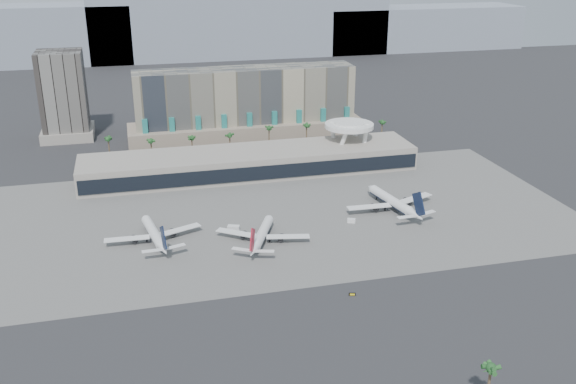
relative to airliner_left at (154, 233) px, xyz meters
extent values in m
plane|color=#232326|center=(52.26, -40.14, -3.50)|extent=(900.00, 900.00, 0.00)
cube|color=#5B5B59|center=(52.26, 14.86, -3.47)|extent=(260.00, 130.00, 0.06)
cube|color=gray|center=(112.26, 429.86, 31.50)|extent=(300.00, 60.00, 70.00)
cube|color=gray|center=(312.26, 429.86, 19.00)|extent=(220.00, 60.00, 45.00)
cube|color=tan|center=(62.26, 134.86, 17.50)|extent=(130.00, 22.00, 42.00)
cube|color=tan|center=(62.26, 132.86, 1.50)|extent=(140.00, 30.00, 10.00)
cube|color=#237B75|center=(2.26, 122.86, 5.50)|extent=(3.00, 2.00, 18.00)
cube|color=#237B75|center=(17.26, 122.86, 5.50)|extent=(3.00, 2.00, 18.00)
cube|color=#237B75|center=(32.26, 122.86, 5.50)|extent=(3.00, 2.00, 18.00)
cube|color=#237B75|center=(47.26, 122.86, 5.50)|extent=(3.00, 2.00, 18.00)
cube|color=#237B75|center=(62.26, 122.86, 5.50)|extent=(3.00, 2.00, 18.00)
cube|color=#237B75|center=(77.26, 122.86, 5.50)|extent=(3.00, 2.00, 18.00)
cube|color=#237B75|center=(92.26, 122.86, 5.50)|extent=(3.00, 2.00, 18.00)
cube|color=#237B75|center=(107.26, 122.86, 5.50)|extent=(3.00, 2.00, 18.00)
cube|color=#237B75|center=(122.26, 122.86, 5.50)|extent=(3.00, 2.00, 18.00)
cube|color=black|center=(-42.74, 159.86, 22.50)|extent=(26.00, 26.00, 52.00)
cube|color=#A59C91|center=(-42.74, 159.86, -0.50)|extent=(30.00, 30.00, 6.00)
cube|color=#A59C91|center=(52.26, 69.86, 2.50)|extent=(170.00, 32.00, 12.00)
cube|color=black|center=(52.26, 53.66, 2.00)|extent=(168.00, 0.60, 7.00)
cube|color=black|center=(52.26, 69.86, 9.75)|extent=(170.00, 12.00, 2.50)
cylinder|color=white|center=(113.63, 82.22, 7.50)|extent=(6.98, 6.99, 21.89)
cylinder|color=white|center=(100.90, 82.22, 7.50)|extent=(6.98, 6.99, 21.89)
cylinder|color=white|center=(100.90, 69.49, 7.50)|extent=(6.98, 6.99, 21.89)
cylinder|color=white|center=(113.63, 69.49, 7.50)|extent=(6.98, 6.99, 21.89)
cylinder|color=white|center=(107.26, 75.86, 16.50)|extent=(26.00, 26.00, 2.20)
cylinder|color=white|center=(107.26, 75.86, 17.80)|extent=(16.00, 16.00, 1.20)
cylinder|color=brown|center=(-17.74, 104.86, 2.50)|extent=(0.70, 0.70, 12.00)
sphere|color=#1E4D21|center=(-17.74, 104.86, 8.20)|extent=(2.80, 2.80, 2.80)
cylinder|color=brown|center=(4.26, 104.86, 2.50)|extent=(0.70, 0.70, 12.00)
sphere|color=#1E4D21|center=(4.26, 104.86, 8.20)|extent=(2.80, 2.80, 2.80)
cylinder|color=brown|center=(26.26, 104.86, 2.50)|extent=(0.70, 0.70, 12.00)
sphere|color=#1E4D21|center=(26.26, 104.86, 8.20)|extent=(2.80, 2.80, 2.80)
cylinder|color=brown|center=(47.26, 104.86, 2.50)|extent=(0.70, 0.70, 12.00)
sphere|color=#1E4D21|center=(47.26, 104.86, 8.20)|extent=(2.80, 2.80, 2.80)
cylinder|color=brown|center=(70.26, 104.86, 2.50)|extent=(0.70, 0.70, 12.00)
sphere|color=#1E4D21|center=(70.26, 104.86, 8.20)|extent=(2.80, 2.80, 2.80)
cylinder|color=brown|center=(92.26, 104.86, 2.50)|extent=(0.70, 0.70, 12.00)
sphere|color=#1E4D21|center=(92.26, 104.86, 8.20)|extent=(2.80, 2.80, 2.80)
cylinder|color=brown|center=(114.26, 104.86, 2.50)|extent=(0.70, 0.70, 12.00)
sphere|color=#1E4D21|center=(114.26, 104.86, 8.20)|extent=(2.80, 2.80, 2.80)
cylinder|color=brown|center=(137.26, 104.86, 2.50)|extent=(0.70, 0.70, 12.00)
sphere|color=#1E4D21|center=(137.26, 104.86, 8.20)|extent=(2.80, 2.80, 2.80)
cylinder|color=white|center=(-0.29, 1.70, -0.02)|extent=(8.28, 26.64, 3.87)
cylinder|color=#0F1932|center=(-0.29, 1.70, -0.17)|extent=(8.12, 26.11, 3.79)
cone|color=white|center=(-2.86, 16.60, -0.02)|extent=(4.55, 4.94, 3.87)
cone|color=white|center=(2.60, -15.11, 0.27)|extent=(5.29, 9.23, 3.87)
cube|color=white|center=(-10.61, -1.06, -0.60)|extent=(17.54, 4.54, 0.34)
cube|color=white|center=(10.35, 2.55, -0.60)|extent=(17.59, 10.04, 0.34)
cylinder|color=black|center=(-7.83, -0.09, -1.57)|extent=(2.75, 4.17, 2.13)
cylinder|color=black|center=(7.41, 2.53, -1.57)|extent=(2.75, 4.17, 2.13)
cube|color=#0F1932|center=(2.84, -16.53, 5.29)|extent=(1.96, 8.73, 10.18)
cube|color=white|center=(-1.52, -16.80, 0.75)|extent=(7.79, 2.36, 0.24)
cube|color=white|center=(7.05, -15.32, 0.75)|extent=(8.01, 4.38, 0.24)
cylinder|color=black|center=(-2.04, 11.84, -2.73)|extent=(0.48, 0.48, 1.55)
cylinder|color=black|center=(-3.18, 0.22, -2.73)|extent=(0.68, 0.68, 1.55)
cylinder|color=black|center=(2.92, 1.27, -2.73)|extent=(0.68, 0.68, 1.55)
cylinder|color=white|center=(41.93, -9.27, -0.10)|extent=(13.87, 25.13, 3.78)
cylinder|color=#0F1932|center=(41.93, -9.27, -0.24)|extent=(13.59, 24.63, 3.71)
cone|color=white|center=(47.90, 4.26, -0.10)|extent=(5.18, 5.42, 3.78)
cone|color=white|center=(35.20, -24.53, 0.19)|extent=(6.89, 9.31, 3.78)
cube|color=white|center=(32.03, -5.94, -0.67)|extent=(16.02, 13.02, 0.33)
cube|color=white|center=(51.07, -14.33, -0.67)|extent=(17.43, 7.18, 0.33)
cylinder|color=black|center=(34.82, -6.65, -1.61)|extent=(3.43, 4.30, 2.08)
cylinder|color=black|center=(48.66, -12.75, -1.61)|extent=(3.43, 4.30, 2.08)
cube|color=#A51225|center=(34.63, -25.83, 5.10)|extent=(3.90, 8.05, 9.96)
cube|color=white|center=(30.93, -23.68, 0.66)|extent=(7.53, 5.75, 0.24)
cube|color=white|center=(38.71, -27.11, 0.66)|extent=(7.85, 4.06, 0.24)
cylinder|color=black|center=(45.99, -0.06, -2.75)|extent=(0.47, 0.47, 1.51)
cylinder|color=black|center=(38.78, -8.91, -2.75)|extent=(0.66, 0.66, 1.51)
cylinder|color=black|center=(44.32, -11.35, -2.75)|extent=(0.66, 0.66, 1.51)
cylinder|color=white|center=(104.03, 8.88, 0.37)|extent=(9.46, 29.63, 4.30)
cylinder|color=#0F1932|center=(104.03, 8.88, 0.21)|extent=(9.27, 29.04, 4.22)
cone|color=white|center=(101.04, 25.43, 0.37)|extent=(5.09, 5.53, 4.30)
cone|color=white|center=(107.41, -9.78, 0.69)|extent=(5.96, 10.29, 4.30)
cube|color=white|center=(92.59, 5.72, -0.28)|extent=(19.48, 4.89, 0.38)
cube|color=white|center=(115.86, 9.93, -0.28)|extent=(19.54, 11.31, 0.38)
cylinder|color=black|center=(95.66, 6.82, -1.35)|extent=(3.09, 4.65, 2.37)
cylinder|color=black|center=(112.59, 9.89, -1.35)|extent=(3.09, 4.65, 2.37)
cube|color=#0F1932|center=(107.70, -11.37, 6.28)|extent=(2.27, 9.70, 11.32)
cube|color=white|center=(102.84, -11.70, 1.23)|extent=(8.69, 2.70, 0.27)
cube|color=white|center=(112.36, -9.98, 1.23)|extent=(8.91, 4.94, 0.27)
cylinder|color=black|center=(101.99, 20.14, -2.64)|extent=(0.54, 0.54, 1.72)
cylinder|color=black|center=(100.84, 7.21, -2.64)|extent=(0.75, 0.75, 1.72)
cylinder|color=black|center=(107.61, 8.44, -2.64)|extent=(0.75, 0.75, 1.72)
cube|color=silver|center=(32.10, 2.08, -2.30)|extent=(5.45, 4.02, 2.40)
cube|color=silver|center=(81.98, -1.69, -2.64)|extent=(3.84, 3.02, 1.73)
cube|color=black|center=(62.23, -58.79, -2.98)|extent=(2.31, 0.93, 1.05)
cube|color=gold|center=(62.23, -58.98, -2.98)|extent=(1.63, 0.51, 0.63)
cylinder|color=black|center=(61.39, -58.79, -3.19)|extent=(0.13, 0.13, 0.63)
cylinder|color=black|center=(63.07, -58.79, -3.19)|extent=(0.13, 0.13, 0.63)
sphere|color=#1E4D21|center=(77.08, -119.52, 8.46)|extent=(2.80, 2.80, 2.80)
camera|label=1|loc=(-4.52, -236.13, 107.87)|focal=40.00mm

